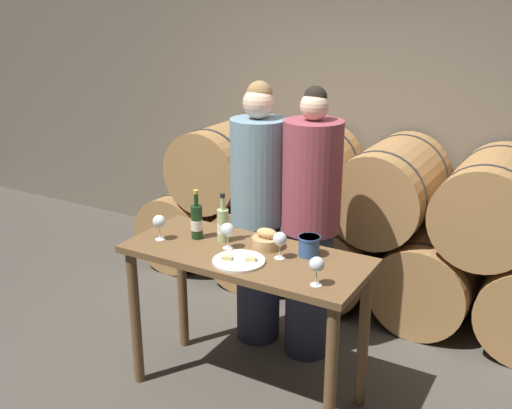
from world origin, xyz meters
TOP-DOWN VIEW (x-y plane):
  - ground_plane at (0.00, 0.00)m, footprint 10.00×10.00m
  - stone_wall_back at (0.00, 2.11)m, footprint 10.00×0.12m
  - barrel_stack at (-0.00, 1.52)m, footprint 3.56×0.93m
  - tasting_table at (0.00, 0.00)m, footprint 1.40×0.60m
  - person_left at (-0.26, 0.60)m, footprint 0.37×0.37m
  - person_right at (0.13, 0.60)m, footprint 0.37×0.37m
  - wine_bottle_red at (-0.36, 0.04)m, footprint 0.07×0.07m
  - wine_bottle_white at (-0.20, 0.08)m, footprint 0.07×0.07m
  - blue_crock at (0.33, 0.14)m, footprint 0.13×0.13m
  - bread_basket at (0.07, 0.12)m, footprint 0.17×0.17m
  - cheese_plate at (0.04, -0.13)m, footprint 0.29×0.29m
  - wine_glass_far_left at (-0.54, -0.09)m, footprint 0.08×0.08m
  - wine_glass_left at (-0.12, 0.00)m, footprint 0.08×0.08m
  - wine_glass_center at (0.20, 0.02)m, footprint 0.08×0.08m
  - wine_glass_right at (0.51, -0.17)m, footprint 0.08×0.08m

SIDE VIEW (x-z plane):
  - ground_plane at x=0.00m, z-range 0.00..0.00m
  - barrel_stack at x=0.00m, z-range -0.04..1.26m
  - tasting_table at x=0.00m, z-range 0.30..1.23m
  - person_right at x=0.13m, z-range 0.01..1.81m
  - person_left at x=-0.26m, z-range 0.01..1.81m
  - cheese_plate at x=0.04m, z-range 0.92..0.95m
  - bread_basket at x=0.07m, z-range 0.91..1.03m
  - blue_crock at x=0.33m, z-range 0.93..1.05m
  - wine_bottle_white at x=-0.20m, z-range 0.88..1.18m
  - wine_bottle_red at x=-0.36m, z-range 0.88..1.18m
  - wine_glass_far_left at x=-0.54m, z-range 0.96..1.12m
  - wine_glass_left at x=-0.12m, z-range 0.96..1.12m
  - wine_glass_center at x=0.20m, z-range 0.96..1.12m
  - wine_glass_right at x=0.51m, z-range 0.96..1.12m
  - stone_wall_back at x=0.00m, z-range 0.00..3.20m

